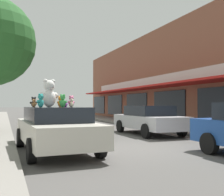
# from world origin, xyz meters

# --- Properties ---
(ground_plane) EXTENTS (260.00, 260.00, 0.00)m
(ground_plane) POSITION_xyz_m (0.00, 0.00, 0.00)
(ground_plane) COLOR #514F4C
(plush_art_car) EXTENTS (2.16, 4.83, 1.37)m
(plush_art_car) POSITION_xyz_m (-2.65, 0.21, 0.74)
(plush_art_car) COLOR beige
(plush_art_car) RESTS_ON ground_plane
(teddy_bear_giant) EXTENTS (0.68, 0.47, 0.90)m
(teddy_bear_giant) POSITION_xyz_m (-2.79, 0.62, 1.81)
(teddy_bear_giant) COLOR white
(teddy_bear_giant) RESTS_ON plush_art_car
(teddy_bear_teal) EXTENTS (0.25, 0.27, 0.39)m
(teddy_bear_teal) POSITION_xyz_m (-3.20, -0.61, 1.56)
(teddy_bear_teal) COLOR teal
(teddy_bear_teal) RESTS_ON plush_art_car
(teddy_bear_cream) EXTENTS (0.16, 0.20, 0.27)m
(teddy_bear_cream) POSITION_xyz_m (-2.18, 0.08, 1.50)
(teddy_bear_cream) COLOR beige
(teddy_bear_cream) RESTS_ON plush_art_car
(teddy_bear_orange) EXTENTS (0.24, 0.25, 0.36)m
(teddy_bear_orange) POSITION_xyz_m (-2.43, 0.58, 1.55)
(teddy_bear_orange) COLOR orange
(teddy_bear_orange) RESTS_ON plush_art_car
(teddy_bear_pink) EXTENTS (0.28, 0.22, 0.37)m
(teddy_bear_pink) POSITION_xyz_m (-2.14, 0.30, 1.55)
(teddy_bear_pink) COLOR pink
(teddy_bear_pink) RESTS_ON plush_art_car
(teddy_bear_black) EXTENTS (0.24, 0.15, 0.32)m
(teddy_bear_black) POSITION_xyz_m (-3.28, 0.46, 1.53)
(teddy_bear_black) COLOR black
(teddy_bear_black) RESTS_ON plush_art_car
(teddy_bear_purple) EXTENTS (0.17, 0.12, 0.23)m
(teddy_bear_purple) POSITION_xyz_m (-2.24, 0.67, 1.48)
(teddy_bear_purple) COLOR purple
(teddy_bear_purple) RESTS_ON plush_art_car
(teddy_bear_green) EXTENTS (0.24, 0.27, 0.37)m
(teddy_bear_green) POSITION_xyz_m (-2.63, -0.80, 1.55)
(teddy_bear_green) COLOR green
(teddy_bear_green) RESTS_ON plush_art_car
(teddy_bear_red) EXTENTS (0.15, 0.17, 0.23)m
(teddy_bear_red) POSITION_xyz_m (-2.21, 0.90, 1.48)
(teddy_bear_red) COLOR red
(teddy_bear_red) RESTS_ON plush_art_car
(teddy_bear_brown) EXTENTS (0.17, 0.16, 0.25)m
(teddy_bear_brown) POSITION_xyz_m (-3.30, 0.18, 1.49)
(teddy_bear_brown) COLOR olive
(teddy_bear_brown) RESTS_ON plush_art_car
(parked_car_far_center) EXTENTS (2.01, 4.61, 1.39)m
(parked_car_far_center) POSITION_xyz_m (2.43, 3.62, 0.74)
(parked_car_far_center) COLOR #B7B7BC
(parked_car_far_center) RESTS_ON ground_plane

